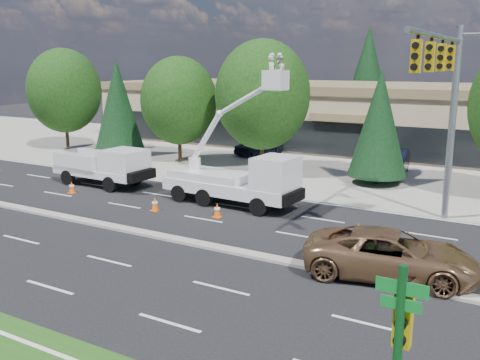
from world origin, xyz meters
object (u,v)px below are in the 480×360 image
Objects in this scene: street_sign_pole at (399,347)px; minivan at (391,255)px; bucket_truck at (242,175)px; signal_mast at (448,94)px; utility_pickup at (107,170)px.

street_sign_pole reaches higher than minivan.
bucket_truck is at bearing 48.24° from minivan.
bucket_truck reaches higher than minivan.
bucket_truck is at bearing 128.42° from street_sign_pole.
signal_mast reaches higher than street_sign_pole.
street_sign_pole is 18.60m from bucket_truck.
signal_mast is 1.64× the size of utility_pickup.
signal_mast is 8.31m from minivan.
minivan is (18.63, -5.59, -0.14)m from utility_pickup.
minivan is at bearing -14.92° from utility_pickup.
street_sign_pole is at bearing -48.42° from bucket_truck.
minivan is (9.17, -5.56, -0.88)m from bucket_truck.
signal_mast is 1.71× the size of minivan.
signal_mast is 10.56m from bucket_truck.
bucket_truck is (9.46, -0.03, 0.74)m from utility_pickup.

